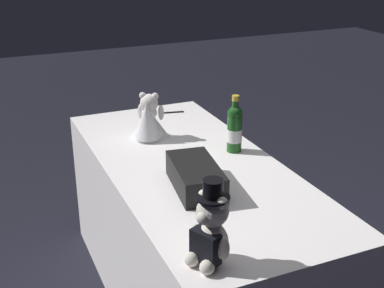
{
  "coord_description": "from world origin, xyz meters",
  "views": [
    {
      "loc": [
        1.97,
        -0.86,
        1.75
      ],
      "look_at": [
        0.0,
        0.0,
        0.86
      ],
      "focal_mm": 49.1,
      "sensor_mm": 36.0,
      "label": 1
    }
  ],
  "objects": [
    {
      "name": "teddy_bear_groom",
      "position": [
        0.71,
        -0.25,
        0.88
      ],
      "size": [
        0.14,
        0.14,
        0.29
      ],
      "color": "silver",
      "rests_on": "reception_table"
    },
    {
      "name": "reception_table",
      "position": [
        0.0,
        0.0,
        0.38
      ],
      "size": [
        1.71,
        0.75,
        0.76
      ],
      "primitive_type": "cube",
      "color": "white",
      "rests_on": "ground_plane"
    },
    {
      "name": "teddy_bear_bride",
      "position": [
        -0.39,
        -0.07,
        0.86
      ],
      "size": [
        0.24,
        0.23,
        0.23
      ],
      "color": "white",
      "rests_on": "reception_table"
    },
    {
      "name": "champagne_bottle",
      "position": [
        -0.06,
        0.25,
        0.88
      ],
      "size": [
        0.07,
        0.07,
        0.28
      ],
      "color": "#184B18",
      "rests_on": "reception_table"
    },
    {
      "name": "gift_case_black",
      "position": [
        0.22,
        -0.08,
        0.81
      ],
      "size": [
        0.36,
        0.22,
        0.11
      ],
      "color": "black",
      "rests_on": "reception_table"
    },
    {
      "name": "signing_pen",
      "position": [
        -0.7,
        0.19,
        0.76
      ],
      "size": [
        0.03,
        0.13,
        0.01
      ],
      "color": "black",
      "rests_on": "reception_table"
    }
  ]
}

